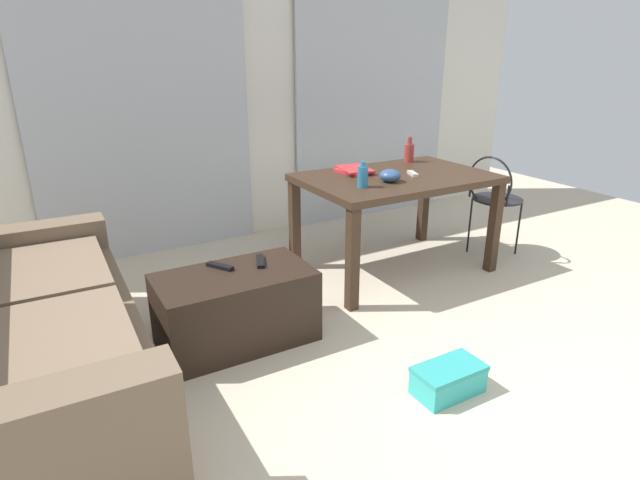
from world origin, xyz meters
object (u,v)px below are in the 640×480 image
tv_remote_secondary (220,266)px  bowl (390,176)px  book_stack (354,170)px  couch (26,345)px  bottle_far (363,176)px  tv_remote_on_table (413,174)px  wire_chair (493,193)px  coffee_table (236,308)px  bottle_near (409,152)px  shoebox (448,379)px  tv_remote_primary (260,261)px  craft_table (396,187)px

tv_remote_secondary → bowl: bearing=-25.0°
book_stack → tv_remote_secondary: 1.39m
couch → bottle_far: bottle_far is taller
couch → tv_remote_on_table: couch is taller
book_stack → tv_remote_on_table: (0.33, -0.28, -0.01)m
wire_chair → bottle_far: bearing=-179.8°
bowl → book_stack: bearing=99.6°
coffee_table → bottle_near: size_ratio=4.31×
bottle_far → shoebox: bottle_far is taller
coffee_table → bottle_far: size_ratio=5.00×
coffee_table → tv_remote_primary: bearing=20.1°
bowl → wire_chair: bearing=-1.4°
wire_chair → tv_remote_secondary: wire_chair is taller
craft_table → wire_chair: wire_chair is taller
wire_chair → bottle_near: bottle_near is taller
book_stack → tv_remote_primary: bearing=-151.4°
wire_chair → bottle_far: bottle_far is taller
bottle_far → bowl: bottle_far is taller
wire_chair → bottle_near: 0.75m
couch → bottle_far: bearing=7.8°
craft_table → wire_chair: size_ratio=1.65×
craft_table → bottle_far: (-0.41, -0.17, 0.17)m
wire_chair → tv_remote_primary: size_ratio=4.56×
bottle_far → book_stack: bearing=64.0°
bottle_far → couch: bearing=-172.2°
bottle_far → bottle_near: bearing=32.1°
craft_table → bottle_far: 0.48m
bottle_far → bowl: size_ratio=1.16×
coffee_table → shoebox: bearing=-53.5°
bottle_near → tv_remote_primary: 1.79m
bottle_far → wire_chair: bearing=0.2°
bottle_near → bowl: bearing=-139.3°
tv_remote_secondary → bottle_far: bearing=-25.0°
couch → tv_remote_on_table: size_ratio=14.10×
book_stack → bottle_far: bearing=-116.0°
craft_table → tv_remote_secondary: bearing=-169.1°
tv_remote_secondary → wire_chair: bearing=-28.4°
craft_table → book_stack: bearing=135.1°
bottle_far → tv_remote_primary: bearing=-168.8°
bottle_near → book_stack: bottle_near is taller
book_stack → couch: bearing=-163.4°
wire_chair → tv_remote_on_table: bearing=172.2°
couch → bottle_near: (2.86, 0.78, 0.51)m
wire_chair → tv_remote_on_table: wire_chair is taller
couch → tv_remote_primary: couch is taller
couch → shoebox: (1.77, -0.93, -0.24)m
coffee_table → wire_chair: (2.29, 0.24, 0.31)m
coffee_table → tv_remote_secondary: 0.26m
craft_table → shoebox: (-0.71, -1.38, -0.58)m
tv_remote_on_table → tv_remote_primary: bearing=-147.7°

